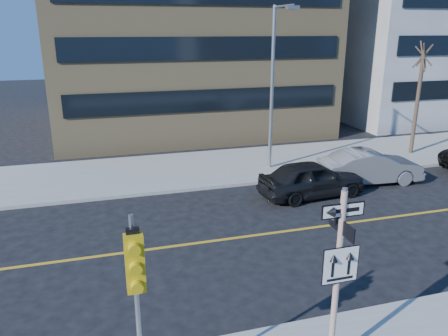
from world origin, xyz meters
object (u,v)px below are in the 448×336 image
object	(u,v)px
parked_car_b	(370,167)
streetlight_a	(274,79)
traffic_signal	(136,279)
parked_car_a	(312,179)
street_tree_west	(423,58)
sign_pole	(338,271)

from	to	relation	value
parked_car_b	streetlight_a	size ratio (longest dim) A/B	0.61
traffic_signal	parked_car_a	bearing A→B (deg)	49.05
streetlight_a	street_tree_west	world-z (taller)	streetlight_a
sign_pole	parked_car_a	distance (m)	10.57
sign_pole	parked_car_a	xyz separation A→B (m)	(4.36, 9.49, -1.63)
parked_car_a	street_tree_west	bearing A→B (deg)	-68.21
streetlight_a	street_tree_west	xyz separation A→B (m)	(9.00, 0.54, 0.77)
traffic_signal	streetlight_a	world-z (taller)	streetlight_a
street_tree_west	parked_car_b	bearing A→B (deg)	-145.64
traffic_signal	parked_car_b	distance (m)	15.96
sign_pole	street_tree_west	bearing A→B (deg)	46.74
traffic_signal	street_tree_west	bearing A→B (deg)	39.39
parked_car_a	street_tree_west	world-z (taller)	street_tree_west
streetlight_a	street_tree_west	bearing A→B (deg)	3.45
parked_car_b	streetlight_a	world-z (taller)	streetlight_a
parked_car_a	street_tree_west	xyz separation A→B (m)	(8.64, 4.32, 4.72)
street_tree_west	streetlight_a	bearing A→B (deg)	-176.55
traffic_signal	parked_car_a	xyz separation A→B (m)	(8.36, 9.64, -2.22)
parked_car_a	street_tree_west	size ratio (longest dim) A/B	0.75
sign_pole	streetlight_a	size ratio (longest dim) A/B	0.51
parked_car_a	parked_car_b	distance (m)	3.59
parked_car_a	streetlight_a	bearing A→B (deg)	0.68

